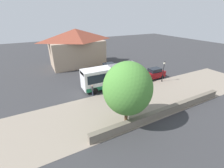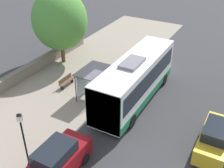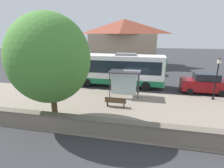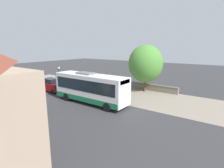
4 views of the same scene
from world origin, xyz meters
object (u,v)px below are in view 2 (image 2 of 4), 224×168
bus (135,79)px  bench (66,81)px  pedestrian (138,64)px  street_lamp_near (23,136)px  parked_car_behind_bus (57,161)px  parked_car_far_lane (215,138)px  shade_tree (60,20)px  bus_shelter (91,74)px

bus → bench: size_ratio=5.76×
bus → pedestrian: size_ratio=5.65×
pedestrian → bench: size_ratio=1.02×
street_lamp_near → parked_car_behind_bus: size_ratio=0.87×
bench → bus: bearing=7.2°
pedestrian → parked_car_far_lane: size_ratio=0.41×
pedestrian → parked_car_behind_bus: size_ratio=0.40×
bus → shade_tree: (-9.30, 2.94, 2.41)m
bench → street_lamp_near: (3.63, -8.54, 1.84)m
pedestrian → bench: bearing=-133.2°
parked_car_behind_bus → parked_car_far_lane: parked_car_behind_bus is taller
bench → parked_car_behind_bus: parked_car_behind_bus is taller
bus_shelter → street_lamp_near: bearing=-84.1°
bus → bus_shelter: bus is taller
bus → parked_car_far_lane: bearing=-22.1°
bus → parked_car_behind_bus: 9.04m
pedestrian → shade_tree: size_ratio=0.25×
parked_car_behind_bus → parked_car_far_lane: size_ratio=1.02×
pedestrian → bus_shelter: bearing=-109.2°
parked_car_far_lane → parked_car_behind_bus: bearing=-139.6°
bus → bus_shelter: (-3.39, -1.10, 0.10)m
bus_shelter → bus: bearing=18.0°
bus_shelter → parked_car_behind_bus: (2.73, -7.86, -1.06)m
bus → street_lamp_near: street_lamp_near is taller
bus → bench: 6.38m
shade_tree → parked_car_far_lane: 17.30m
shade_tree → parked_car_behind_bus: 15.09m
shade_tree → parked_car_far_lane: size_ratio=1.66×
bench → parked_car_far_lane: size_ratio=0.40×
street_lamp_near → parked_car_far_lane: bearing=35.6°
bus_shelter → street_lamp_near: street_lamp_near is taller
bus_shelter → shade_tree: shade_tree is taller
bus_shelter → shade_tree: size_ratio=0.41×
bus → bench: bearing=-172.8°
parked_car_far_lane → pedestrian: bearing=140.5°
bus → shade_tree: bearing=162.5°
bus_shelter → bench: 3.21m
pedestrian → bench: pedestrian is taller
bus → parked_car_far_lane: (6.69, -2.71, -1.01)m
parked_car_behind_bus → parked_car_far_lane: 9.65m
bus_shelter → bench: bus_shelter is taller
shade_tree → pedestrian: bearing=8.5°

